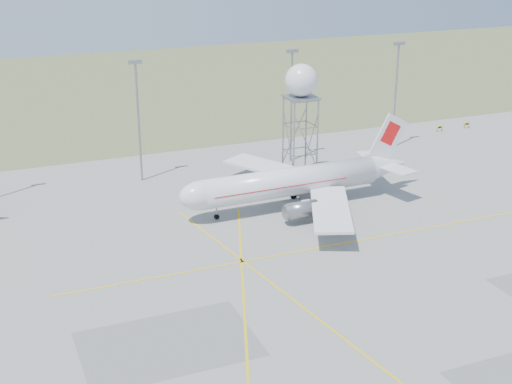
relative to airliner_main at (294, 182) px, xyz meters
name	(u,v)px	position (x,y,z in m)	size (l,w,h in m)	color
ground	(413,379)	(-8.64, -45.05, -4.03)	(400.00, 400.00, 0.00)	gray
grass_strip	(111,89)	(-8.64, 94.95, -4.02)	(400.00, 120.00, 0.03)	#4A5C32
mast_b	(138,111)	(-18.64, 20.95, 8.04)	(2.20, 0.50, 20.50)	gray
mast_c	(292,97)	(9.36, 20.95, 8.04)	(2.20, 0.50, 20.50)	gray
mast_d	(396,87)	(31.36, 20.95, 8.04)	(2.20, 0.50, 20.50)	gray
taxi_sign_near	(440,127)	(46.96, 26.94, -3.15)	(1.60, 0.17, 1.20)	black
taxi_sign_far	(467,124)	(53.96, 26.94, -3.15)	(1.60, 0.17, 1.20)	black
airliner_main	(294,182)	(0.00, 0.00, 0.00)	(38.68, 37.62, 13.16)	silver
radar_tower	(301,115)	(6.74, 11.82, 7.01)	(5.44, 5.44, 19.69)	gray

